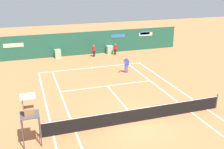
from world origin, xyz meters
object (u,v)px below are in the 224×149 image
Objects in this scene: player_on_baseline at (126,64)px; ball_kid_left_post at (115,48)px; umpire_chair at (29,113)px; tennis_ball_near_service_line at (81,95)px; tennis_ball_by_sideline at (70,118)px; ball_kid_centre_post at (94,50)px.

player_on_baseline reaches higher than ball_kid_left_post.
tennis_ball_near_service_line is at bearing 144.76° from umpire_chair.
player_on_baseline is at bearing 36.51° from tennis_ball_near_service_line.
tennis_ball_by_sideline is (-1.49, -3.46, 0.00)m from tennis_ball_near_service_line.
tennis_ball_by_sideline is (-6.81, -7.39, -0.90)m from player_on_baseline.
ball_kid_centre_post is (7.78, 16.06, -1.08)m from umpire_chair.
tennis_ball_by_sideline is at bearing 51.76° from ball_kid_left_post.
ball_kid_centre_post is at bearing -55.39° from player_on_baseline.
player_on_baseline is at bearing 98.21° from ball_kid_centre_post.
ball_kid_centre_post is at bearing 69.86° from tennis_ball_near_service_line.
tennis_ball_near_service_line is (-3.84, -10.48, -0.76)m from ball_kid_centre_post.
umpire_chair is 7.07m from tennis_ball_near_service_line.
umpire_chair is at bearing 67.76° from player_on_baseline.
player_on_baseline is 6.65m from ball_kid_left_post.
tennis_ball_by_sideline is (2.44, 2.12, -1.85)m from umpire_chair.
umpire_chair reaches higher than player_on_baseline.
ball_kid_left_post is 19.98× the size of tennis_ball_by_sideline.
player_on_baseline is (9.25, 9.51, -0.95)m from umpire_chair.
ball_kid_centre_post is 11.19m from tennis_ball_near_service_line.
ball_kid_centre_post is at bearing 154.15° from umpire_chair.
umpire_chair is 13.30m from player_on_baseline.
ball_kid_left_post is at bearing 147.06° from umpire_chair.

